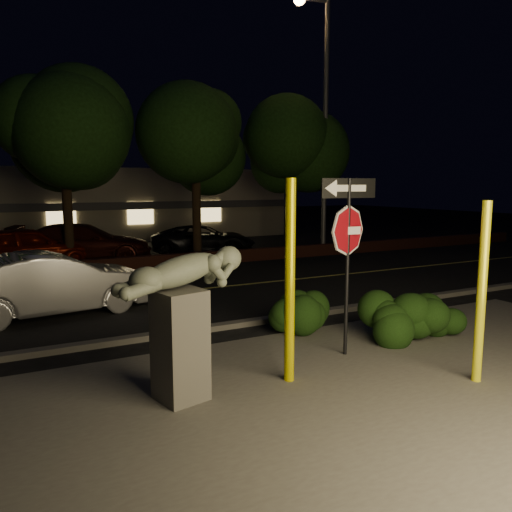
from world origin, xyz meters
The scene contains 23 objects.
ground centered at (0.00, 10.00, 0.00)m, with size 90.00×90.00×0.00m, color black.
patio centered at (0.00, -1.00, 0.01)m, with size 14.00×6.00×0.02m, color #4C4944.
road centered at (0.00, 7.00, 0.01)m, with size 80.00×8.00×0.01m, color black.
lane_marking centered at (0.00, 7.00, 0.02)m, with size 80.00×0.12×0.01m, color #C3B94E.
curb centered at (0.00, 2.90, 0.06)m, with size 80.00×0.25×0.12m, color #4C4944.
brick_wall centered at (0.00, 11.30, 0.25)m, with size 40.00×0.35×0.50m, color #4B2118.
parking_lot centered at (0.00, 17.00, 0.01)m, with size 40.00×12.00×0.01m, color black.
building centered at (0.00, 24.99, 2.00)m, with size 22.00×10.20×4.00m.
tree_far_b centered at (-2.50, 13.20, 6.05)m, with size 5.20×5.20×8.41m.
tree_far_c centered at (2.50, 12.80, 5.66)m, with size 4.80×4.80×7.84m.
tree_far_d centered at (7.50, 13.30, 5.42)m, with size 4.40×4.40×7.42m.
yellow_pole_left centered at (-0.94, -0.25, 1.60)m, with size 0.16×0.16×3.20m, color #D8CA00.
yellow_pole_right centered at (1.69, -1.64, 1.43)m, with size 0.14×0.14×2.87m, color #FFF91B.
signpost centered at (0.62, 0.33, 2.28)m, with size 1.09×0.15×3.21m.
sculpture centered at (-2.65, -0.11, 1.35)m, with size 2.04×0.97×2.18m.
hedge_center centered at (0.69, 1.89, 0.45)m, with size 1.74×0.81×0.90m, color black.
hedge_right centered at (1.90, 0.60, 0.55)m, with size 1.69×0.90×1.10m, color black.
hedge_far_right centered at (2.83, 0.48, 0.46)m, with size 1.32×0.83×0.92m, color black.
streetlight centered at (7.81, 11.63, 6.49)m, with size 1.63×0.54×10.91m.
silver_sedan centered at (-3.80, 5.81, 0.76)m, with size 1.61×4.61×1.52m, color silver.
parked_car_red centered at (-3.93, 13.69, 0.79)m, with size 1.85×4.61×1.57m, color maroon.
parked_car_darkred centered at (-1.86, 14.14, 0.78)m, with size 2.19×5.38×1.56m, color #3E120C.
parked_car_dark centered at (3.43, 14.40, 0.65)m, with size 2.14×4.65×1.29m, color black.
Camera 1 is at (-4.90, -6.72, 3.10)m, focal length 35.00 mm.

